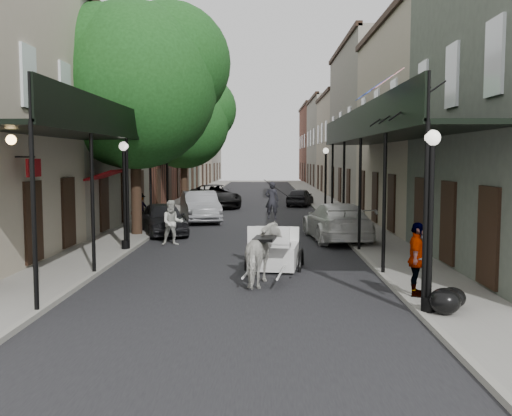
{
  "coord_description": "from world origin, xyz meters",
  "views": [
    {
      "loc": [
        0.74,
        -13.54,
        3.26
      ],
      "look_at": [
        0.44,
        5.46,
        1.6
      ],
      "focal_mm": 40.0,
      "sensor_mm": 36.0,
      "label": 1
    }
  ],
  "objects_px": {
    "pedestrian_sidewalk_right": "(417,259)",
    "car_left_mid": "(200,207)",
    "tree_far": "(189,119)",
    "lamppost_left": "(125,193)",
    "lamppost_right_far": "(326,180)",
    "carriage": "(276,233)",
    "car_left_near": "(163,218)",
    "horse": "(264,255)",
    "car_right_far": "(300,197)",
    "pedestrian_sidewalk_left": "(140,208)",
    "pedestrian_walking": "(172,223)",
    "car_left_far": "(214,196)",
    "car_right_near": "(337,222)",
    "tree_near": "(145,80)",
    "lamppost_right_near": "(430,218)"
  },
  "relations": [
    {
      "from": "pedestrian_sidewalk_right",
      "to": "car_left_mid",
      "type": "xyz_separation_m",
      "value": [
        -6.8,
        16.33,
        -0.18
      ]
    },
    {
      "from": "tree_far",
      "to": "pedestrian_sidewalk_right",
      "type": "bearing_deg",
      "value": -71.23
    },
    {
      "from": "lamppost_left",
      "to": "lamppost_right_far",
      "type": "height_order",
      "value": "same"
    },
    {
      "from": "carriage",
      "to": "car_left_near",
      "type": "relative_size",
      "value": 0.65
    },
    {
      "from": "car_left_near",
      "to": "car_left_mid",
      "type": "height_order",
      "value": "car_left_mid"
    },
    {
      "from": "horse",
      "to": "car_left_near",
      "type": "xyz_separation_m",
      "value": [
        -4.32,
        9.66,
        -0.09
      ]
    },
    {
      "from": "lamppost_left",
      "to": "pedestrian_sidewalk_right",
      "type": "bearing_deg",
      "value": -38.79
    },
    {
      "from": "pedestrian_sidewalk_right",
      "to": "horse",
      "type": "bearing_deg",
      "value": 82.64
    },
    {
      "from": "carriage",
      "to": "pedestrian_sidewalk_right",
      "type": "relative_size",
      "value": 1.56
    },
    {
      "from": "tree_far",
      "to": "car_right_far",
      "type": "xyz_separation_m",
      "value": [
        7.4,
        1.15,
        -5.22
      ]
    },
    {
      "from": "car_right_far",
      "to": "pedestrian_sidewalk_left",
      "type": "bearing_deg",
      "value": 68.07
    },
    {
      "from": "pedestrian_sidewalk_left",
      "to": "lamppost_left",
      "type": "bearing_deg",
      "value": 54.02
    },
    {
      "from": "pedestrian_sidewalk_left",
      "to": "car_left_mid",
      "type": "distance_m",
      "value": 3.33
    },
    {
      "from": "pedestrian_walking",
      "to": "car_right_far",
      "type": "distance_m",
      "value": 18.63
    },
    {
      "from": "pedestrian_walking",
      "to": "car_left_far",
      "type": "xyz_separation_m",
      "value": [
        0.13,
        16.35,
        -0.09
      ]
    },
    {
      "from": "car_left_near",
      "to": "car_right_near",
      "type": "height_order",
      "value": "car_right_near"
    },
    {
      "from": "pedestrian_sidewalk_left",
      "to": "car_left_far",
      "type": "bearing_deg",
      "value": -149.36
    },
    {
      "from": "tree_far",
      "to": "carriage",
      "type": "distance_m",
      "value": 22.0
    },
    {
      "from": "pedestrian_sidewalk_right",
      "to": "car_right_near",
      "type": "xyz_separation_m",
      "value": [
        -0.6,
        9.67,
        -0.21
      ]
    },
    {
      "from": "horse",
      "to": "car_right_near",
      "type": "height_order",
      "value": "horse"
    },
    {
      "from": "car_left_mid",
      "to": "car_right_far",
      "type": "height_order",
      "value": "car_left_mid"
    },
    {
      "from": "pedestrian_sidewalk_left",
      "to": "car_left_near",
      "type": "height_order",
      "value": "pedestrian_sidewalk_left"
    },
    {
      "from": "tree_near",
      "to": "lamppost_left",
      "type": "xyz_separation_m",
      "value": [
        0.1,
        -4.18,
        -4.44
      ]
    },
    {
      "from": "pedestrian_sidewalk_right",
      "to": "car_left_far",
      "type": "bearing_deg",
      "value": 33.03
    },
    {
      "from": "horse",
      "to": "pedestrian_walking",
      "type": "xyz_separation_m",
      "value": [
        -3.45,
        6.7,
        0.06
      ]
    },
    {
      "from": "lamppost_left",
      "to": "car_right_far",
      "type": "bearing_deg",
      "value": 69.42
    },
    {
      "from": "lamppost_right_far",
      "to": "car_right_near",
      "type": "bearing_deg",
      "value": -93.18
    },
    {
      "from": "lamppost_left",
      "to": "car_left_mid",
      "type": "relative_size",
      "value": 0.78
    },
    {
      "from": "tree_near",
      "to": "car_right_far",
      "type": "bearing_deg",
      "value": 64.11
    },
    {
      "from": "pedestrian_sidewalk_right",
      "to": "car_right_near",
      "type": "distance_m",
      "value": 9.69
    },
    {
      "from": "lamppost_left",
      "to": "car_left_mid",
      "type": "xyz_separation_m",
      "value": [
        1.5,
        9.66,
        -1.27
      ]
    },
    {
      "from": "tree_far",
      "to": "car_left_mid",
      "type": "distance_m",
      "value": 10.04
    },
    {
      "from": "tree_near",
      "to": "lamppost_left",
      "type": "height_order",
      "value": "tree_near"
    },
    {
      "from": "lamppost_right_near",
      "to": "pedestrian_sidewalk_left",
      "type": "distance_m",
      "value": 18.33
    },
    {
      "from": "lamppost_right_near",
      "to": "lamppost_right_far",
      "type": "relative_size",
      "value": 1.0
    },
    {
      "from": "car_right_far",
      "to": "car_right_near",
      "type": "bearing_deg",
      "value": 105.6
    },
    {
      "from": "pedestrian_walking",
      "to": "pedestrian_sidewalk_left",
      "type": "xyz_separation_m",
      "value": [
        -2.55,
        6.04,
        0.02
      ]
    },
    {
      "from": "pedestrian_sidewalk_left",
      "to": "carriage",
      "type": "bearing_deg",
      "value": 76.87
    },
    {
      "from": "lamppost_right_near",
      "to": "car_left_near",
      "type": "height_order",
      "value": "lamppost_right_near"
    },
    {
      "from": "lamppost_right_near",
      "to": "pedestrian_sidewalk_right",
      "type": "height_order",
      "value": "lamppost_right_near"
    },
    {
      "from": "car_left_mid",
      "to": "pedestrian_walking",
      "type": "bearing_deg",
      "value": -104.42
    },
    {
      "from": "carriage",
      "to": "car_left_near",
      "type": "xyz_separation_m",
      "value": [
        -4.66,
        7.23,
        -0.33
      ]
    },
    {
      "from": "lamppost_right_near",
      "to": "lamppost_right_far",
      "type": "height_order",
      "value": "same"
    },
    {
      "from": "pedestrian_sidewalk_right",
      "to": "lamppost_right_far",
      "type": "bearing_deg",
      "value": 17.93
    },
    {
      "from": "tree_far",
      "to": "car_left_far",
      "type": "bearing_deg",
      "value": -6.16
    },
    {
      "from": "lamppost_right_near",
      "to": "car_left_mid",
      "type": "relative_size",
      "value": 0.78
    },
    {
      "from": "tree_far",
      "to": "lamppost_left",
      "type": "height_order",
      "value": "tree_far"
    },
    {
      "from": "lamppost_left",
      "to": "car_right_far",
      "type": "relative_size",
      "value": 1.03
    },
    {
      "from": "lamppost_right_far",
      "to": "car_right_far",
      "type": "bearing_deg",
      "value": 97.33
    },
    {
      "from": "pedestrian_sidewalk_left",
      "to": "pedestrian_sidewalk_right",
      "type": "distance_m",
      "value": 17.22
    }
  ]
}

